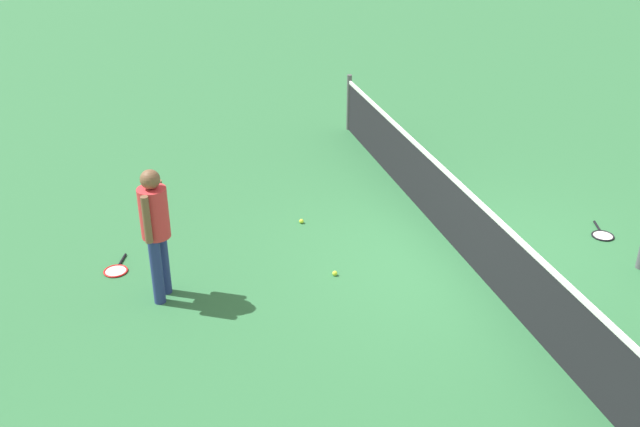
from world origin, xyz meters
TOP-DOWN VIEW (x-y plane):
  - ground_plane at (0.00, 0.00)m, footprint 40.00×40.00m
  - court_net at (0.00, 0.00)m, footprint 10.09×0.09m
  - player_near_side at (-0.12, -3.96)m, footprint 0.51×0.45m
  - tennis_racket_near_player at (-0.90, -4.50)m, footprint 0.61×0.40m
  - tennis_racket_far_player at (0.01, 2.15)m, footprint 0.61×0.40m
  - tennis_ball_by_net at (-0.01, -1.80)m, footprint 0.07×0.07m
  - tennis_ball_baseline at (-1.52, -1.85)m, footprint 0.07×0.07m

SIDE VIEW (x-z plane):
  - ground_plane at x=0.00m, z-range 0.00..0.00m
  - tennis_racket_near_player at x=-0.90m, z-range 0.00..0.03m
  - tennis_racket_far_player at x=0.01m, z-range 0.00..0.03m
  - tennis_ball_by_net at x=-0.01m, z-range 0.00..0.07m
  - tennis_ball_baseline at x=-1.52m, z-range 0.00..0.07m
  - court_net at x=0.00m, z-range -0.03..1.04m
  - player_near_side at x=-0.12m, z-range 0.16..1.86m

